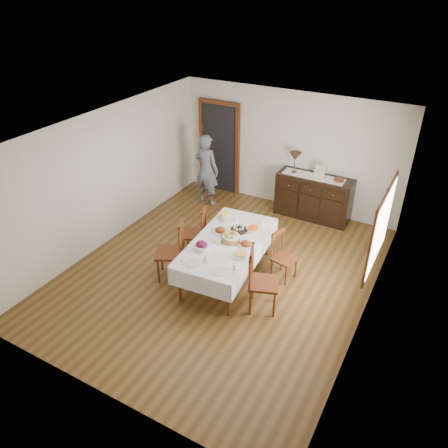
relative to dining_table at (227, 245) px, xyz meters
The scene contains 26 objects.
ground 0.67m from the dining_table, 159.56° to the left, with size 6.00×6.00×0.00m, color brown.
room_shell 1.14m from the dining_table, 121.74° to the left, with size 5.02×6.02×2.65m.
dining_table is the anchor object (origin of this frame).
chair_left_near 0.93m from the dining_table, 150.58° to the right, with size 0.63×0.63×1.12m.
chair_left_far 0.90m from the dining_table, 158.13° to the left, with size 0.54×0.54×0.99m.
chair_right_near 0.97m from the dining_table, 29.25° to the right, with size 0.59×0.59×1.10m.
chair_right_far 0.97m from the dining_table, 28.27° to the left, with size 0.45×0.45×0.90m.
sideboard 2.84m from the dining_table, 77.83° to the left, with size 1.60×0.58×0.96m.
person 2.84m from the dining_table, 128.08° to the left, with size 0.55×0.35×1.75m, color slate.
bread_basket 0.17m from the dining_table, 24.89° to the left, with size 0.33×0.33×0.17m.
egg_basket 0.39m from the dining_table, 86.41° to the left, with size 0.28×0.28×0.11m.
ham_platter_a 0.33m from the dining_table, 141.96° to the left, with size 0.31×0.31×0.11m.
ham_platter_b 0.36m from the dining_table, ahead, with size 0.27×0.27×0.11m.
beet_bowl 0.52m from the dining_table, 118.60° to the right, with size 0.25×0.25×0.16m.
carrot_bowl 0.57m from the dining_table, 63.66° to the left, with size 0.23×0.23×0.09m.
pineapple_bowl 0.74m from the dining_table, 122.42° to the left, with size 0.23×0.23×0.15m.
casserole_dish 0.54m from the dining_table, 36.20° to the right, with size 0.24×0.24×0.08m.
butter_dish 0.22m from the dining_table, 134.12° to the right, with size 0.15×0.10×0.07m.
setting_left 0.80m from the dining_table, 98.77° to the right, with size 0.43×0.31×0.10m.
setting_right 0.85m from the dining_table, 63.14° to the right, with size 0.43×0.31×0.10m.
glass_far_a 0.70m from the dining_table, 105.16° to the left, with size 0.06×0.06×0.10m.
glass_far_b 0.84m from the dining_table, 70.33° to the left, with size 0.07×0.07×0.10m.
runner 2.83m from the dining_table, 78.65° to the left, with size 1.30×0.35×0.01m.
table_lamp 2.83m from the dining_table, 87.56° to the left, with size 0.26×0.26×0.46m.
picture_frame 2.87m from the dining_table, 76.38° to the left, with size 0.22×0.08×0.28m.
deco_bowl 3.00m from the dining_table, 68.81° to the left, with size 0.20×0.20×0.06m.
Camera 1 is at (3.11, -5.51, 4.76)m, focal length 35.00 mm.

